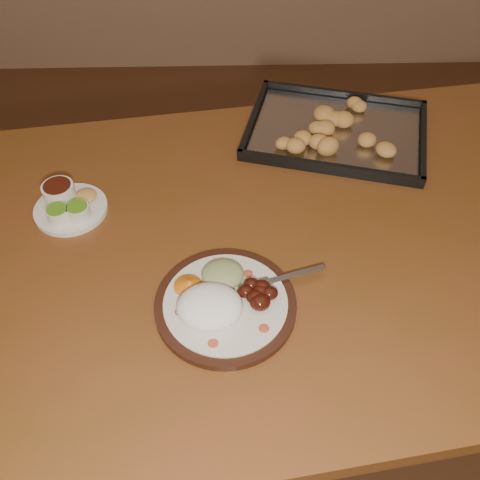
{
  "coord_description": "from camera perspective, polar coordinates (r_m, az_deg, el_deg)",
  "views": [
    {
      "loc": [
        -0.15,
        -0.67,
        1.52
      ],
      "look_at": [
        -0.13,
        0.01,
        0.77
      ],
      "focal_mm": 40.0,
      "sensor_mm": 36.0,
      "label": 1
    }
  ],
  "objects": [
    {
      "name": "ground",
      "position": [
        1.67,
        4.81,
        -18.32
      ],
      "size": [
        4.0,
        4.0,
        0.0
      ],
      "primitive_type": "plane",
      "color": "#56311D",
      "rests_on": "ground"
    },
    {
      "name": "dining_table",
      "position": [
        1.11,
        -0.55,
        -3.56
      ],
      "size": [
        1.61,
        1.11,
        0.75
      ],
      "rotation": [
        0.0,
        0.0,
        0.14
      ],
      "color": "brown",
      "rests_on": "ground"
    },
    {
      "name": "dinner_plate",
      "position": [
        0.93,
        -1.88,
        -6.55
      ],
      "size": [
        0.31,
        0.25,
        0.06
      ],
      "rotation": [
        0.0,
        0.0,
        0.46
      ],
      "color": "black",
      "rests_on": "dining_table"
    },
    {
      "name": "condiment_saucer",
      "position": [
        1.14,
        -17.91,
        3.66
      ],
      "size": [
        0.15,
        0.15,
        0.05
      ],
      "rotation": [
        0.0,
        0.0,
        0.47
      ],
      "color": "silver",
      "rests_on": "dining_table"
    },
    {
      "name": "baking_tray",
      "position": [
        1.31,
        10.24,
        11.55
      ],
      "size": [
        0.47,
        0.4,
        0.04
      ],
      "rotation": [
        0.0,
        0.0,
        -0.26
      ],
      "color": "black",
      "rests_on": "dining_table"
    }
  ]
}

